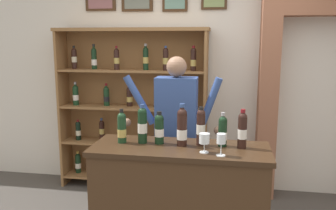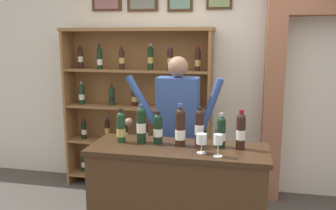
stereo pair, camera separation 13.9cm
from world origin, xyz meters
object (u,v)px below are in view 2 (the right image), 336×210
object	(u,v)px
wine_shelf	(138,105)
wine_glass_right	(218,141)
tasting_bottle_riserva	(141,124)
tasting_bottle_super_tuscan	(199,127)
tasting_bottle_bianco	(241,130)
tasting_bottle_grappa	(180,127)
tasting_bottle_rosso	(158,128)
wine_glass_center	(202,140)
shopkeeper	(178,125)
tasting_bottle_brunello	(221,132)
tasting_bottle_vin_santo	(121,127)
tasting_counter	(178,207)

from	to	relation	value
wine_shelf	wine_glass_right	bearing A→B (deg)	-56.23
tasting_bottle_riserva	tasting_bottle_super_tuscan	bearing A→B (deg)	2.43
tasting_bottle_bianco	tasting_bottle_grappa	bearing A→B (deg)	-178.15
wine_shelf	tasting_bottle_rosso	world-z (taller)	wine_shelf
tasting_bottle_rosso	wine_glass_right	xyz separation A→B (m)	(0.50, -0.23, -0.01)
tasting_bottle_rosso	tasting_bottle_grappa	distance (m)	0.19
tasting_bottle_bianco	wine_glass_center	size ratio (longest dim) A/B	2.08
tasting_bottle_grappa	tasting_bottle_super_tuscan	world-z (taller)	tasting_bottle_grappa
shopkeeper	tasting_bottle_riserva	bearing A→B (deg)	-109.49
wine_glass_center	wine_glass_right	distance (m)	0.14
tasting_bottle_rosso	tasting_bottle_brunello	size ratio (longest dim) A/B	0.97
wine_glass_center	wine_glass_right	xyz separation A→B (m)	(0.13, -0.05, 0.02)
tasting_bottle_vin_santo	tasting_bottle_brunello	world-z (taller)	tasting_bottle_vin_santo
tasting_bottle_rosso	tasting_bottle_super_tuscan	world-z (taller)	tasting_bottle_super_tuscan
tasting_bottle_vin_santo	tasting_bottle_rosso	distance (m)	0.31
tasting_bottle_super_tuscan	tasting_bottle_bianco	bearing A→B (deg)	-4.95
tasting_bottle_rosso	tasting_bottle_brunello	bearing A→B (deg)	1.52
tasting_bottle_riserva	wine_glass_right	xyz separation A→B (m)	(0.64, -0.23, -0.04)
shopkeeper	tasting_bottle_rosso	bearing A→B (deg)	-95.91
tasting_bottle_grappa	wine_glass_right	xyz separation A→B (m)	(0.31, -0.20, -0.04)
tasting_bottle_vin_santo	wine_glass_right	distance (m)	0.84
tasting_bottle_rosso	tasting_bottle_grappa	bearing A→B (deg)	-7.98
wine_shelf	tasting_counter	xyz separation A→B (m)	(0.79, -1.50, -0.54)
tasting_bottle_vin_santo	shopkeeper	bearing A→B (deg)	57.74
tasting_bottle_grappa	tasting_bottle_brunello	bearing A→B (deg)	7.15
wine_shelf	wine_glass_center	world-z (taller)	wine_shelf
shopkeeper	tasting_bottle_super_tuscan	bearing A→B (deg)	-62.49
tasting_bottle_super_tuscan	wine_glass_center	world-z (taller)	tasting_bottle_super_tuscan
tasting_bottle_vin_santo	tasting_bottle_grappa	bearing A→B (deg)	-0.13
tasting_bottle_bianco	tasting_bottle_riserva	bearing A→B (deg)	179.43
tasting_bottle_brunello	tasting_bottle_bianco	xyz separation A→B (m)	(0.15, -0.02, 0.02)
shopkeeper	tasting_bottle_riserva	xyz separation A→B (m)	(-0.20, -0.56, 0.12)
tasting_bottle_vin_santo	tasting_bottle_super_tuscan	bearing A→B (deg)	3.74
tasting_bottle_brunello	wine_glass_right	world-z (taller)	tasting_bottle_brunello
tasting_bottle_rosso	tasting_bottle_riserva	bearing A→B (deg)	-178.57
shopkeeper	tasting_bottle_super_tuscan	distance (m)	0.62
tasting_bottle_brunello	wine_glass_center	distance (m)	0.23
tasting_counter	wine_glass_right	size ratio (longest dim) A/B	8.49
tasting_bottle_rosso	tasting_counter	bearing A→B (deg)	-19.53
tasting_counter	tasting_bottle_grappa	distance (m)	0.66
tasting_bottle_brunello	tasting_bottle_bianco	distance (m)	0.15
wine_shelf	tasting_bottle_brunello	size ratio (longest dim) A/B	7.24
wine_shelf	wine_glass_right	distance (m)	2.01
tasting_bottle_brunello	tasting_bottle_riserva	bearing A→B (deg)	-178.50
wine_glass_right	tasting_bottle_super_tuscan	bearing A→B (deg)	124.24
wine_shelf	tasting_bottle_riserva	size ratio (longest dim) A/B	6.18
tasting_bottle_vin_santo	tasting_bottle_riserva	distance (m)	0.17
tasting_bottle_bianco	tasting_bottle_vin_santo	bearing A→B (deg)	-179.17
shopkeeper	tasting_bottle_riserva	distance (m)	0.60
tasting_bottle_super_tuscan	tasting_bottle_brunello	world-z (taller)	tasting_bottle_super_tuscan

